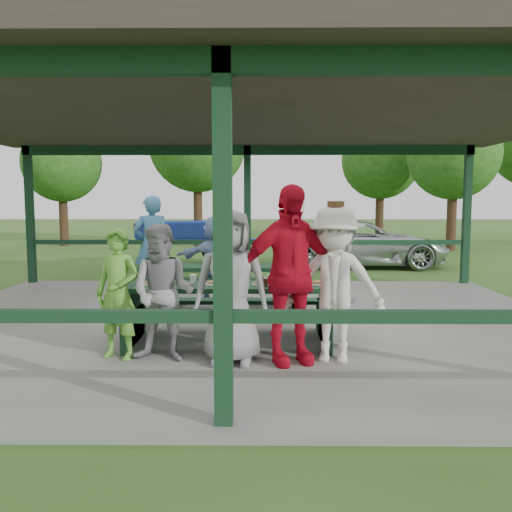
{
  "coord_description": "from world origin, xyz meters",
  "views": [
    {
      "loc": [
        0.31,
        -8.1,
        1.94
      ],
      "look_at": [
        0.23,
        -0.3,
        1.12
      ],
      "focal_mm": 38.0,
      "sensor_mm": 36.0,
      "label": 1
    }
  ],
  "objects_px": {
    "contestant_white_fedora": "(335,284)",
    "pickup_truck": "(363,244)",
    "spectator_grey": "(333,254)",
    "farm_trailer": "(186,242)",
    "picnic_table_near": "(229,305)",
    "spectator_lblue": "(216,258)",
    "contestant_grey_mid": "(231,287)",
    "spectator_blue": "(152,245)",
    "contestant_grey_left": "(163,293)",
    "picnic_table_far": "(224,282)",
    "contestant_green": "(118,294)",
    "contestant_red": "(289,275)"
  },
  "relations": [
    {
      "from": "contestant_white_fedora",
      "to": "pickup_truck",
      "type": "xyz_separation_m",
      "value": [
        2.11,
        9.53,
        -0.32
      ]
    },
    {
      "from": "spectator_grey",
      "to": "farm_trailer",
      "type": "bearing_deg",
      "value": -49.97
    },
    {
      "from": "picnic_table_near",
      "to": "spectator_lblue",
      "type": "bearing_deg",
      "value": 98.31
    },
    {
      "from": "contestant_grey_mid",
      "to": "farm_trailer",
      "type": "distance_m",
      "value": 9.97
    },
    {
      "from": "spectator_blue",
      "to": "farm_trailer",
      "type": "relative_size",
      "value": 0.48
    },
    {
      "from": "picnic_table_near",
      "to": "contestant_grey_left",
      "type": "xyz_separation_m",
      "value": [
        -0.7,
        -0.84,
        0.3
      ]
    },
    {
      "from": "picnic_table_far",
      "to": "spectator_lblue",
      "type": "xyz_separation_m",
      "value": [
        -0.21,
        0.82,
        0.3
      ]
    },
    {
      "from": "contestant_grey_mid",
      "to": "farm_trailer",
      "type": "height_order",
      "value": "contestant_grey_mid"
    },
    {
      "from": "contestant_white_fedora",
      "to": "spectator_lblue",
      "type": "relative_size",
      "value": 1.17
    },
    {
      "from": "picnic_table_near",
      "to": "farm_trailer",
      "type": "bearing_deg",
      "value": 101.38
    },
    {
      "from": "picnic_table_far",
      "to": "contestant_grey_left",
      "type": "distance_m",
      "value": 2.9
    },
    {
      "from": "picnic_table_near",
      "to": "spectator_blue",
      "type": "relative_size",
      "value": 1.47
    },
    {
      "from": "contestant_grey_left",
      "to": "picnic_table_near",
      "type": "bearing_deg",
      "value": 58.95
    },
    {
      "from": "picnic_table_far",
      "to": "contestant_white_fedora",
      "type": "height_order",
      "value": "contestant_white_fedora"
    },
    {
      "from": "picnic_table_near",
      "to": "contestant_green",
      "type": "bearing_deg",
      "value": -148.78
    },
    {
      "from": "contestant_white_fedora",
      "to": "spectator_grey",
      "type": "distance_m",
      "value": 3.65
    },
    {
      "from": "picnic_table_far",
      "to": "contestant_grey_mid",
      "type": "distance_m",
      "value": 2.97
    },
    {
      "from": "picnic_table_near",
      "to": "contestant_grey_left",
      "type": "distance_m",
      "value": 1.14
    },
    {
      "from": "pickup_truck",
      "to": "contestant_red",
      "type": "bearing_deg",
      "value": 164.35
    },
    {
      "from": "picnic_table_far",
      "to": "contestant_white_fedora",
      "type": "bearing_deg",
      "value": -62.93
    },
    {
      "from": "contestant_green",
      "to": "spectator_lblue",
      "type": "height_order",
      "value": "spectator_lblue"
    },
    {
      "from": "pickup_truck",
      "to": "farm_trailer",
      "type": "xyz_separation_m",
      "value": [
        -5.14,
        0.17,
        0.02
      ]
    },
    {
      "from": "picnic_table_near",
      "to": "spectator_lblue",
      "type": "xyz_separation_m",
      "value": [
        -0.41,
        2.82,
        0.3
      ]
    },
    {
      "from": "contestant_red",
      "to": "spectator_grey",
      "type": "relative_size",
      "value": 1.16
    },
    {
      "from": "picnic_table_near",
      "to": "contestant_grey_left",
      "type": "bearing_deg",
      "value": -129.96
    },
    {
      "from": "picnic_table_near",
      "to": "pickup_truck",
      "type": "distance_m",
      "value": 9.31
    },
    {
      "from": "contestant_grey_left",
      "to": "pickup_truck",
      "type": "height_order",
      "value": "contestant_grey_left"
    },
    {
      "from": "contestant_green",
      "to": "spectator_blue",
      "type": "xyz_separation_m",
      "value": [
        -0.46,
        4.22,
        0.2
      ]
    },
    {
      "from": "spectator_lblue",
      "to": "pickup_truck",
      "type": "distance_m",
      "value": 6.97
    },
    {
      "from": "pickup_truck",
      "to": "farm_trailer",
      "type": "relative_size",
      "value": 1.19
    },
    {
      "from": "spectator_grey",
      "to": "contestant_grey_mid",
      "type": "bearing_deg",
      "value": 76.48
    },
    {
      "from": "contestant_grey_mid",
      "to": "contestant_red",
      "type": "height_order",
      "value": "contestant_red"
    },
    {
      "from": "spectator_blue",
      "to": "spectator_grey",
      "type": "relative_size",
      "value": 1.1
    },
    {
      "from": "contestant_grey_left",
      "to": "spectator_lblue",
      "type": "bearing_deg",
      "value": 94.38
    },
    {
      "from": "contestant_red",
      "to": "spectator_lblue",
      "type": "bearing_deg",
      "value": 88.13
    },
    {
      "from": "picnic_table_near",
      "to": "contestant_grey_mid",
      "type": "xyz_separation_m",
      "value": [
        0.08,
        -0.93,
        0.39
      ]
    },
    {
      "from": "spectator_lblue",
      "to": "contestant_grey_mid",
      "type": "bearing_deg",
      "value": 95.36
    },
    {
      "from": "spectator_lblue",
      "to": "spectator_grey",
      "type": "bearing_deg",
      "value": 176.82
    },
    {
      "from": "contestant_red",
      "to": "spectator_blue",
      "type": "bearing_deg",
      "value": 100.18
    },
    {
      "from": "contestant_red",
      "to": "spectator_blue",
      "type": "distance_m",
      "value": 5.0
    },
    {
      "from": "spectator_blue",
      "to": "contestant_green",
      "type": "bearing_deg",
      "value": 77.36
    },
    {
      "from": "contestant_green",
      "to": "farm_trailer",
      "type": "distance_m",
      "value": 9.63
    },
    {
      "from": "contestant_white_fedora",
      "to": "pickup_truck",
      "type": "bearing_deg",
      "value": 89.96
    },
    {
      "from": "contestant_white_fedora",
      "to": "spectator_blue",
      "type": "relative_size",
      "value": 0.95
    },
    {
      "from": "contestant_green",
      "to": "contestant_white_fedora",
      "type": "bearing_deg",
      "value": 15.82
    },
    {
      "from": "contestant_grey_left",
      "to": "farm_trailer",
      "type": "bearing_deg",
      "value": 105.26
    },
    {
      "from": "contestant_green",
      "to": "contestant_grey_left",
      "type": "relative_size",
      "value": 0.97
    },
    {
      "from": "contestant_red",
      "to": "spectator_grey",
      "type": "xyz_separation_m",
      "value": [
        0.98,
        3.69,
        -0.14
      ]
    },
    {
      "from": "farm_trailer",
      "to": "contestant_grey_left",
      "type": "bearing_deg",
      "value": -96.64
    },
    {
      "from": "contestant_grey_mid",
      "to": "picnic_table_far",
      "type": "bearing_deg",
      "value": 97.84
    }
  ]
}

